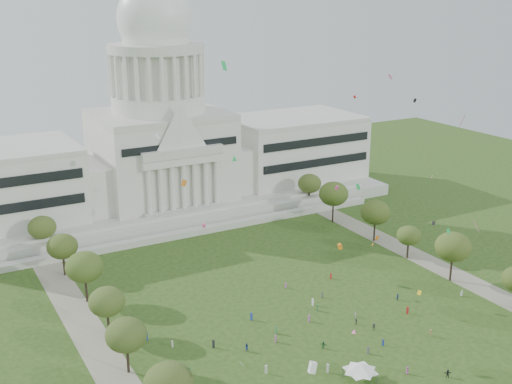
% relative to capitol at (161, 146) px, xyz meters
% --- Properties ---
extents(ground, '(400.00, 400.00, 0.00)m').
position_rel_capitol_xyz_m(ground, '(0.00, -113.59, -22.30)').
color(ground, '#2A4717').
rests_on(ground, ground).
extents(capitol, '(160.00, 64.50, 91.30)m').
position_rel_capitol_xyz_m(capitol, '(0.00, 0.00, 0.00)').
color(capitol, beige).
rests_on(capitol, ground).
extents(path_left, '(8.00, 160.00, 0.04)m').
position_rel_capitol_xyz_m(path_left, '(-48.00, -83.59, -22.28)').
color(path_left, gray).
rests_on(path_left, ground).
extents(path_right, '(8.00, 160.00, 0.04)m').
position_rel_capitol_xyz_m(path_right, '(48.00, -83.59, -22.28)').
color(path_right, gray).
rests_on(path_right, ground).
extents(row_tree_l_1, '(8.86, 8.86, 12.59)m').
position_rel_capitol_xyz_m(row_tree_l_1, '(-44.07, -116.55, -13.34)').
color(row_tree_l_1, black).
rests_on(row_tree_l_1, ground).
extents(row_tree_l_2, '(8.42, 8.42, 11.97)m').
position_rel_capitol_xyz_m(row_tree_l_2, '(-45.04, -96.29, -13.79)').
color(row_tree_l_2, black).
rests_on(row_tree_l_2, ground).
extents(row_tree_r_2, '(9.55, 9.55, 13.58)m').
position_rel_capitol_xyz_m(row_tree_r_2, '(44.17, -96.15, -12.64)').
color(row_tree_r_2, black).
rests_on(row_tree_r_2, ground).
extents(row_tree_l_3, '(8.12, 8.12, 11.55)m').
position_rel_capitol_xyz_m(row_tree_l_3, '(-44.09, -79.67, -14.09)').
color(row_tree_l_3, black).
rests_on(row_tree_l_3, ground).
extents(row_tree_r_3, '(7.01, 7.01, 9.98)m').
position_rel_capitol_xyz_m(row_tree_r_3, '(44.40, -79.10, -15.21)').
color(row_tree_r_3, black).
rests_on(row_tree_r_3, ground).
extents(row_tree_l_4, '(9.29, 9.29, 13.21)m').
position_rel_capitol_xyz_m(row_tree_l_4, '(-44.08, -61.17, -12.90)').
color(row_tree_l_4, black).
rests_on(row_tree_l_4, ground).
extents(row_tree_r_4, '(9.19, 9.19, 13.06)m').
position_rel_capitol_xyz_m(row_tree_r_4, '(44.76, -63.55, -13.01)').
color(row_tree_r_4, black).
rests_on(row_tree_r_4, ground).
extents(row_tree_l_5, '(8.33, 8.33, 11.85)m').
position_rel_capitol_xyz_m(row_tree_l_5, '(-45.22, -42.58, -13.88)').
color(row_tree_l_5, black).
rests_on(row_tree_l_5, ground).
extents(row_tree_r_5, '(9.82, 9.82, 13.96)m').
position_rel_capitol_xyz_m(row_tree_r_5, '(43.49, -43.40, -12.37)').
color(row_tree_r_5, black).
rests_on(row_tree_r_5, ground).
extents(row_tree_l_6, '(8.19, 8.19, 11.64)m').
position_rel_capitol_xyz_m(row_tree_l_6, '(-46.87, -24.45, -14.02)').
color(row_tree_l_6, black).
rests_on(row_tree_l_6, ground).
extents(row_tree_r_6, '(8.42, 8.42, 11.97)m').
position_rel_capitol_xyz_m(row_tree_r_6, '(45.96, -25.46, -13.79)').
color(row_tree_r_6, black).
rests_on(row_tree_r_6, ground).
extents(event_tent, '(7.80, 7.80, 4.03)m').
position_rel_capitol_xyz_m(event_tent, '(-5.86, -121.49, -19.17)').
color(event_tent, '#4C4C4C').
rests_on(event_tent, ground).
extents(person_0, '(0.80, 0.94, 1.64)m').
position_rel_capitol_xyz_m(person_0, '(39.88, -104.41, -21.48)').
color(person_0, silver).
rests_on(person_0, ground).
extents(person_2, '(0.95, 0.85, 1.66)m').
position_rel_capitol_xyz_m(person_2, '(24.25, -98.20, -21.47)').
color(person_2, navy).
rests_on(person_2, ground).
extents(person_3, '(1.13, 1.19, 1.68)m').
position_rel_capitol_xyz_m(person_3, '(9.28, -107.15, -21.45)').
color(person_3, '#26262B').
rests_on(person_3, ground).
extents(person_4, '(0.75, 1.01, 1.53)m').
position_rel_capitol_xyz_m(person_4, '(7.51, -102.92, -21.53)').
color(person_4, '#4C4C51').
rests_on(person_4, ground).
extents(person_5, '(1.51, 1.61, 1.71)m').
position_rel_capitol_xyz_m(person_5, '(-5.32, -108.06, -21.44)').
color(person_5, '#33723F').
rests_on(person_5, ground).
extents(person_6, '(0.61, 0.86, 1.66)m').
position_rel_capitol_xyz_m(person_6, '(3.96, -124.28, -21.46)').
color(person_6, '#994C8C').
rests_on(person_6, ground).
extents(person_8, '(1.05, 0.83, 1.89)m').
position_rel_capitol_xyz_m(person_8, '(-20.33, -100.84, -21.35)').
color(person_8, navy).
rests_on(person_8, ground).
extents(person_9, '(1.22, 1.20, 1.75)m').
position_rel_capitol_xyz_m(person_9, '(18.75, -115.48, -21.42)').
color(person_9, olive).
rests_on(person_9, ground).
extents(person_10, '(0.68, 0.98, 1.53)m').
position_rel_capitol_xyz_m(person_10, '(9.44, -100.20, -21.53)').
color(person_10, silver).
rests_on(person_10, ground).
extents(person_11, '(1.68, 1.23, 1.69)m').
position_rel_capitol_xyz_m(person_11, '(10.24, -129.08, -21.45)').
color(person_11, '#26262B').
rests_on(person_11, ground).
extents(distant_crowd, '(63.83, 41.82, 1.94)m').
position_rel_capitol_xyz_m(distant_crowd, '(-13.50, -99.42, -21.42)').
color(distant_crowd, '#B21E1E').
rests_on(distant_crowd, ground).
extents(kite_swarm, '(94.71, 101.00, 56.60)m').
position_rel_capitol_xyz_m(kite_swarm, '(2.10, -109.72, 2.87)').
color(kite_swarm, red).
rests_on(kite_swarm, ground).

